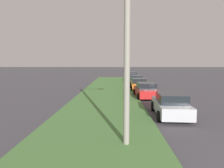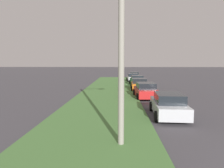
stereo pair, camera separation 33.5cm
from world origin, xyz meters
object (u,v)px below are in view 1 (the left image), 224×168
object	(u,v)px
parked_car_white	(132,78)
streetlight	(136,36)
parked_car_orange	(139,84)
parked_car_red	(146,90)
parked_car_green	(136,80)
parked_car_silver	(171,105)
parked_car_yellow	(133,76)

from	to	relation	value
parked_car_white	streetlight	size ratio (longest dim) A/B	0.58
parked_car_white	parked_car_orange	bearing A→B (deg)	178.31
parked_car_red	parked_car_orange	size ratio (longest dim) A/B	1.00
streetlight	parked_car_red	bearing A→B (deg)	-10.40
parked_car_white	parked_car_green	bearing A→B (deg)	-179.42
parked_car_white	streetlight	bearing A→B (deg)	173.96
parked_car_red	parked_car_orange	xyz separation A→B (m)	(5.38, 0.07, 0.00)
parked_car_silver	parked_car_yellow	xyz separation A→B (m)	(28.57, 0.09, 0.00)
parked_car_silver	streetlight	size ratio (longest dim) A/B	0.58
parked_car_orange	streetlight	xyz separation A→B (m)	(-16.70, 2.01, 3.67)
parked_car_silver	parked_car_white	size ratio (longest dim) A/B	1.00
parked_car_yellow	streetlight	world-z (taller)	streetlight
parked_car_silver	parked_car_green	distance (m)	17.57
parked_car_red	parked_car_yellow	bearing A→B (deg)	-3.62
parked_car_orange	parked_car_silver	bearing A→B (deg)	-175.31
parked_car_orange	streetlight	size ratio (longest dim) A/B	0.58
parked_car_white	parked_car_yellow	bearing A→B (deg)	-8.39
streetlight	parked_car_silver	bearing A→B (deg)	-29.70
parked_car_green	streetlight	distance (m)	22.64
parked_car_yellow	streetlight	size ratio (longest dim) A/B	0.58
parked_car_red	streetlight	world-z (taller)	streetlight
parked_car_orange	parked_car_yellow	xyz separation A→B (m)	(16.53, -0.56, 0.00)
parked_car_green	parked_car_yellow	world-z (taller)	same
parked_car_green	parked_car_silver	bearing A→B (deg)	179.60
parked_car_green	streetlight	bearing A→B (deg)	172.44
parked_car_red	parked_car_green	distance (m)	10.91
parked_car_silver	parked_car_yellow	world-z (taller)	same
parked_car_red	parked_car_orange	world-z (taller)	same
parked_car_green	streetlight	size ratio (longest dim) A/B	0.58
parked_car_silver	streetlight	bearing A→B (deg)	153.07
parked_car_white	streetlight	distance (m)	27.96
parked_car_orange	parked_car_white	world-z (taller)	same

